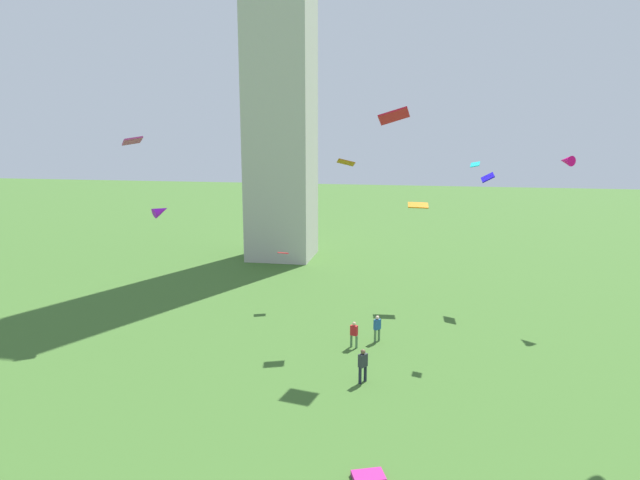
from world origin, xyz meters
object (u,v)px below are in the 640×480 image
object	(u,v)px
kite_flying_3	(161,211)
kite_flying_4	(346,162)
kite_bundle_0	(369,477)
person_1	(377,327)
kite_flying_10	(566,161)
kite_flying_5	(418,205)
kite_flying_6	(488,177)
monument_obelisk	(280,23)
kite_flying_9	(132,141)
person_2	(363,364)
kite_flying_2	(394,116)
kite_flying_0	(283,253)
kite_flying_8	(475,164)
person_0	(354,333)

from	to	relation	value
kite_flying_3	kite_flying_4	world-z (taller)	kite_flying_4
kite_flying_3	kite_bundle_0	xyz separation A→B (m)	(17.54, -19.78, -6.67)
person_1	kite_bundle_0	bearing A→B (deg)	39.50
person_1	kite_flying_10	bearing A→B (deg)	160.56
kite_flying_5	kite_flying_6	bearing A→B (deg)	11.94
monument_obelisk	kite_flying_9	size ratio (longest dim) A/B	21.73
person_2	kite_flying_2	distance (m)	13.96
kite_flying_0	kite_bundle_0	size ratio (longest dim) A/B	0.78
kite_flying_9	kite_bundle_0	distance (m)	26.08
kite_flying_2	kite_flying_8	xyz separation A→B (m)	(4.79, 1.83, -2.80)
monument_obelisk	kite_flying_5	size ratio (longest dim) A/B	29.55
kite_flying_5	kite_flying_6	size ratio (longest dim) A/B	1.05
monument_obelisk	kite_bundle_0	world-z (taller)	monument_obelisk
person_1	person_2	distance (m)	5.74
person_0	kite_flying_4	xyz separation A→B (m)	(-1.04, 3.46, 9.81)
monument_obelisk	kite_flying_3	distance (m)	22.70
kite_flying_5	kite_flying_9	xyz separation A→B (m)	(-18.52, -7.30, 4.75)
person_2	kite_flying_4	xyz separation A→B (m)	(-2.05, 8.00, 9.70)
kite_flying_4	kite_flying_10	xyz separation A→B (m)	(14.25, 5.91, -0.07)
kite_flying_2	kite_flying_9	distance (m)	17.15
person_1	person_2	world-z (taller)	person_2
person_0	monument_obelisk	bearing A→B (deg)	-45.36
kite_flying_2	kite_flying_3	bearing A→B (deg)	-18.18
kite_flying_6	kite_flying_10	xyz separation A→B (m)	(4.80, -2.32, 1.40)
kite_flying_8	kite_flying_9	bearing A→B (deg)	100.10
kite_flying_3	kite_flying_4	distance (m)	15.41
kite_flying_5	kite_flying_9	world-z (taller)	kite_flying_9
person_2	kite_flying_6	distance (m)	19.65
person_1	kite_flying_9	distance (m)	19.84
person_2	kite_flying_9	distance (m)	20.92
kite_flying_6	kite_flying_10	world-z (taller)	kite_flying_10
kite_flying_2	kite_flying_3	xyz separation A→B (m)	(-17.39, 5.54, -6.70)
person_1	person_2	xyz separation A→B (m)	(-0.27, -5.73, 0.08)
monument_obelisk	person_1	bearing A→B (deg)	-62.13
person_0	kite_flying_10	bearing A→B (deg)	-124.01
person_2	kite_flying_6	bearing A→B (deg)	-168.10
kite_flying_0	kite_flying_9	distance (m)	12.73
kite_flying_6	kite_flying_9	bearing A→B (deg)	-69.83
kite_flying_3	kite_bundle_0	size ratio (longest dim) A/B	1.26
person_2	kite_flying_4	world-z (taller)	kite_flying_4
kite_flying_3	kite_flying_8	world-z (taller)	kite_flying_8
kite_flying_0	kite_flying_10	xyz separation A→B (m)	(19.28, 2.29, 6.69)
monument_obelisk	kite_flying_9	bearing A→B (deg)	-104.36
kite_flying_6	kite_flying_8	xyz separation A→B (m)	(-1.69, -8.18, 1.43)
person_2	kite_flying_0	world-z (taller)	kite_flying_0
kite_flying_5	kite_flying_9	bearing A→B (deg)	-161.43
monument_obelisk	kite_flying_0	size ratio (longest dim) A/B	49.13
kite_flying_4	kite_flying_10	world-z (taller)	kite_flying_10
kite_flying_2	kite_flying_4	distance (m)	4.43
kite_bundle_0	kite_flying_6	bearing A→B (deg)	75.35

